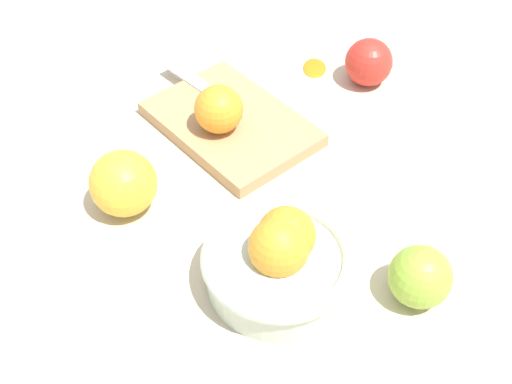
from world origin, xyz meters
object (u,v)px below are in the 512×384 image
bowl (279,260)px  apple_back_right (123,183)px  cutting_board (231,124)px  apple_front_right (369,62)px  knife (210,90)px  orange_on_board (219,109)px  apple_mid_left (420,277)px

bowl → apple_back_right: size_ratio=2.08×
bowl → cutting_board: bearing=-18.4°
apple_front_right → cutting_board: bearing=87.3°
knife → apple_back_right: apple_back_right is taller
knife → apple_front_right: bearing=-109.0°
bowl → cutting_board: size_ratio=0.76×
knife → apple_back_right: (-0.13, 0.19, 0.02)m
cutting_board → orange_on_board: (-0.01, 0.02, 0.04)m
knife → apple_back_right: 0.23m
apple_mid_left → apple_back_right: size_ratio=0.84×
knife → apple_back_right: size_ratio=1.86×
cutting_board → knife: (0.07, -0.00, 0.01)m
cutting_board → knife: 0.07m
bowl → cutting_board: bowl is taller
bowl → knife: 0.34m
bowl → apple_back_right: bowl is taller
orange_on_board → apple_front_right: bearing=-90.3°
apple_mid_left → knife: bearing=3.8°
apple_mid_left → apple_front_right: bearing=-29.9°
cutting_board → apple_front_right: bearing=-92.7°
apple_front_right → apple_mid_left: (-0.34, 0.20, -0.00)m
orange_on_board → knife: (0.08, -0.03, -0.03)m
apple_front_right → apple_back_right: bearing=96.9°
apple_mid_left → bowl: bearing=50.5°
orange_on_board → knife: size_ratio=0.43×
bowl → orange_on_board: size_ratio=2.62×
orange_on_board → apple_front_right: size_ratio=0.93×
bowl → apple_front_right: size_ratio=2.42×
apple_front_right → apple_back_right: (-0.05, 0.42, 0.01)m
apple_mid_left → apple_back_right: (0.29, 0.22, 0.01)m
apple_back_right → orange_on_board: bearing=-72.3°
bowl → orange_on_board: bearing=-14.2°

